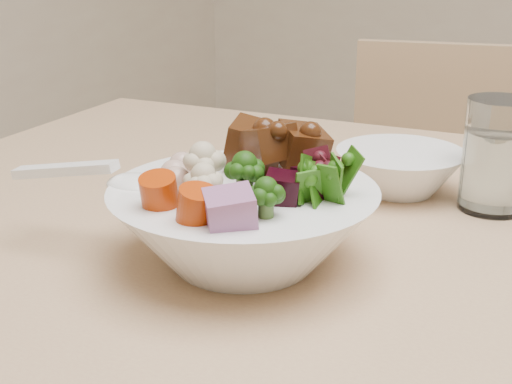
% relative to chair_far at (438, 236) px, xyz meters
% --- Properties ---
extents(chair_far, '(0.46, 0.46, 0.83)m').
position_rel_chair_far_xyz_m(chair_far, '(0.00, 0.00, 0.00)').
color(chair_far, tan).
rests_on(chair_far, ground).
extents(food_bowl, '(0.25, 0.25, 0.14)m').
position_rel_chair_far_xyz_m(food_bowl, '(0.01, -0.77, 0.31)').
color(food_bowl, white).
rests_on(food_bowl, dining_table).
extents(soup_spoon, '(0.16, 0.06, 0.03)m').
position_rel_chair_far_xyz_m(soup_spoon, '(-0.11, -0.82, 0.34)').
color(soup_spoon, white).
rests_on(soup_spoon, food_bowl).
extents(water_glass, '(0.07, 0.07, 0.13)m').
position_rel_chair_far_xyz_m(water_glass, '(0.18, -0.52, 0.33)').
color(water_glass, silver).
rests_on(water_glass, dining_table).
extents(side_bowl, '(0.15, 0.15, 0.05)m').
position_rel_chair_far_xyz_m(side_bowl, '(0.07, -0.51, 0.29)').
color(side_bowl, white).
rests_on(side_bowl, dining_table).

